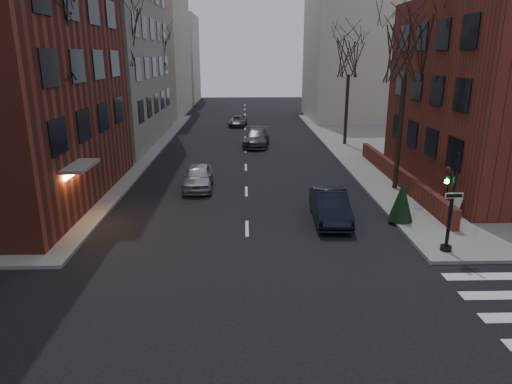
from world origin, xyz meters
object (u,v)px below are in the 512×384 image
(tree_right_a, at_px, (407,49))
(car_lane_far, at_px, (238,121))
(streetlamp_far, at_px, (168,89))
(car_lane_gray, at_px, (256,138))
(sandwich_board, at_px, (460,205))
(streetlamp_near, at_px, (118,111))
(tree_left_b, at_px, (119,37))
(car_lane_silver, at_px, (198,177))
(parked_sedan, at_px, (330,206))
(evergreen_shrub, at_px, (402,201))
(tree_right_b, at_px, (350,56))
(tree_left_a, at_px, (49,37))
(tree_left_c, at_px, (156,51))
(traffic_signal, at_px, (449,209))

(tree_right_a, bearing_deg, car_lane_far, 110.42)
(streetlamp_far, xyz_separation_m, car_lane_gray, (9.17, -10.12, -3.50))
(car_lane_far, bearing_deg, sandwich_board, -65.40)
(sandwich_board, bearing_deg, streetlamp_near, 143.47)
(tree_left_b, bearing_deg, car_lane_gray, 31.05)
(car_lane_far, bearing_deg, car_lane_silver, -90.42)
(car_lane_gray, bearing_deg, tree_right_a, -53.65)
(tree_right_a, bearing_deg, streetlamp_near, 166.76)
(parked_sedan, bearing_deg, tree_right_a, 48.69)
(car_lane_silver, xyz_separation_m, car_lane_far, (2.08, 25.06, -0.16))
(tree_left_b, distance_m, sandwich_board, 24.56)
(tree_right_a, distance_m, evergreen_shrub, 8.96)
(tree_right_b, relative_size, car_lane_gray, 1.81)
(tree_left_a, distance_m, tree_left_c, 26.00)
(tree_left_b, height_order, sandwich_board, tree_left_b)
(tree_right_b, height_order, car_lane_far, tree_right_b)
(car_lane_gray, bearing_deg, sandwich_board, -56.05)
(streetlamp_far, distance_m, car_lane_far, 8.45)
(tree_left_a, height_order, tree_left_c, tree_left_a)
(tree_right_a, distance_m, streetlamp_near, 17.87)
(streetlamp_near, relative_size, parked_sedan, 1.38)
(sandwich_board, xyz_separation_m, evergreen_shrub, (-3.18, -0.73, 0.49))
(parked_sedan, height_order, car_lane_silver, parked_sedan)
(streetlamp_near, distance_m, car_lane_far, 23.29)
(car_lane_silver, bearing_deg, car_lane_far, 83.62)
(tree_right_a, relative_size, streetlamp_far, 1.55)
(evergreen_shrub, bearing_deg, traffic_signal, -79.73)
(car_lane_silver, relative_size, car_lane_far, 1.05)
(car_lane_far, bearing_deg, tree_right_a, -65.25)
(tree_right_a, xyz_separation_m, car_lane_silver, (-11.68, 0.72, -7.31))
(tree_left_c, relative_size, parked_sedan, 2.14)
(sandwich_board, height_order, evergreen_shrub, evergreen_shrub)
(tree_left_a, relative_size, car_lane_gray, 2.03)
(streetlamp_far, bearing_deg, sandwich_board, -56.99)
(tree_left_a, distance_m, sandwich_board, 20.83)
(parked_sedan, bearing_deg, tree_left_c, 117.43)
(tree_left_b, bearing_deg, traffic_signal, -45.46)
(tree_right_a, height_order, car_lane_far, tree_right_a)
(tree_left_a, height_order, streetlamp_far, tree_left_a)
(car_lane_gray, bearing_deg, streetlamp_near, -125.95)
(tree_left_c, distance_m, evergreen_shrub, 32.60)
(streetlamp_near, distance_m, sandwich_board, 20.95)
(traffic_signal, height_order, tree_left_b, tree_left_b)
(sandwich_board, bearing_deg, car_lane_gray, 105.63)
(tree_left_a, bearing_deg, tree_left_b, 90.00)
(car_lane_far, distance_m, sandwich_board, 32.56)
(tree_right_b, relative_size, streetlamp_near, 1.46)
(evergreen_shrub, bearing_deg, car_lane_far, 104.52)
(car_lane_silver, bearing_deg, evergreen_shrub, -33.01)
(tree_left_b, bearing_deg, streetlamp_near, -81.47)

